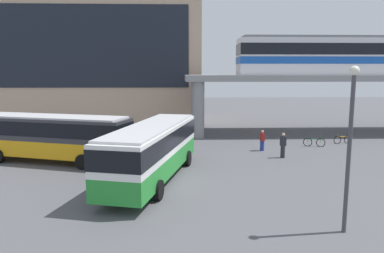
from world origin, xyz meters
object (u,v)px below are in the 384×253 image
(station_building, at_px, (84,56))
(bicycle_orange, at_px, (343,139))
(bus_main, at_px, (153,146))
(bus_secondary, at_px, (52,134))
(train, at_px, (336,55))
(pedestrian_walking_across, at_px, (283,146))
(pedestrian_near_building, at_px, (262,141))
(bicycle_green, at_px, (314,142))

(station_building, relative_size, bicycle_orange, 17.00)
(bus_main, height_order, bicycle_orange, bus_main)
(bus_secondary, bearing_deg, bicycle_orange, 13.84)
(train, relative_size, bus_main, 1.76)
(train, height_order, pedestrian_walking_across, train)
(pedestrian_near_building, bearing_deg, train, 42.73)
(bus_main, height_order, bus_secondary, same)
(bicycle_green, bearing_deg, train, 57.39)
(bus_secondary, xyz_separation_m, bicycle_orange, (22.97, 5.66, -1.63))
(bus_main, bearing_deg, pedestrian_near_building, 43.13)
(train, xyz_separation_m, bus_main, (-17.34, -16.12, -5.88))
(pedestrian_near_building, bearing_deg, pedestrian_walking_across, -68.35)
(pedestrian_walking_across, relative_size, pedestrian_near_building, 1.11)
(bus_main, relative_size, bicycle_orange, 6.45)
(bus_secondary, height_order, pedestrian_walking_across, bus_secondary)
(bicycle_green, xyz_separation_m, pedestrian_walking_across, (-3.80, -3.88, 0.51))
(bicycle_orange, height_order, pedestrian_near_building, pedestrian_near_building)
(train, bearing_deg, station_building, 158.27)
(train, xyz_separation_m, bicycle_orange, (-1.61, -5.99, -7.51))
(bicycle_orange, bearing_deg, station_building, 147.07)
(train, height_order, bus_secondary, train)
(station_building, height_order, pedestrian_walking_across, station_building)
(bus_main, bearing_deg, train, 42.92)
(bicycle_orange, bearing_deg, pedestrian_near_building, -161.27)
(train, bearing_deg, bus_secondary, -154.65)
(station_building, height_order, bicycle_orange, station_building)
(station_building, distance_m, train, 30.37)
(bicycle_green, distance_m, pedestrian_near_building, 4.99)
(pedestrian_walking_across, distance_m, pedestrian_near_building, 2.59)
(bicycle_orange, bearing_deg, bus_main, -147.21)
(pedestrian_near_building, bearing_deg, bicycle_green, 17.27)
(bicycle_green, bearing_deg, station_building, 142.18)
(bus_secondary, relative_size, pedestrian_near_building, 6.86)
(bus_main, xyz_separation_m, bus_secondary, (-7.24, 4.48, 0.00))
(train, relative_size, pedestrian_near_building, 12.09)
(bus_secondary, distance_m, bicycle_orange, 23.71)
(bicycle_green, height_order, pedestrian_near_building, pedestrian_near_building)
(station_building, distance_m, bicycle_orange, 32.66)
(bicycle_green, bearing_deg, pedestrian_near_building, -162.73)
(bus_main, distance_m, bicycle_green, 15.72)
(station_building, relative_size, pedestrian_near_building, 18.14)
(pedestrian_walking_across, height_order, pedestrian_near_building, pedestrian_walking_across)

